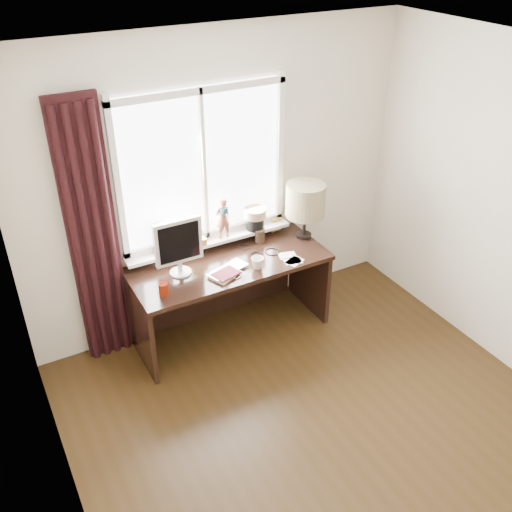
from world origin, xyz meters
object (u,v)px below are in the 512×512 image
red_cup (164,289)px  table_lamp (306,201)px  desk (225,280)px  laptop (228,270)px  mug (257,263)px  monitor (178,244)px

red_cup → table_lamp: table_lamp is taller
red_cup → desk: red_cup is taller
laptop → mug: 0.25m
mug → table_lamp: (0.63, 0.26, 0.31)m
desk → monitor: size_ratio=3.47×
laptop → red_cup: size_ratio=3.61×
laptop → monitor: bearing=136.2°
red_cup → monitor: bearing=43.5°
laptop → mug: size_ratio=3.39×
laptop → desk: size_ratio=0.21×
laptop → table_lamp: bearing=-6.3°
laptop → monitor: (-0.35, 0.16, 0.26)m
desk → table_lamp: size_ratio=3.27×
mug → desk: (-0.16, 0.29, -0.30)m
red_cup → desk: (0.65, 0.27, -0.29)m
mug → red_cup: bearing=178.8°
mug → monitor: size_ratio=0.22×
mug → laptop: bearing=163.9°
laptop → desk: laptop is taller
laptop → red_cup: red_cup is taller
monitor → table_lamp: (1.22, 0.03, 0.09)m
laptop → table_lamp: size_ratio=0.69×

